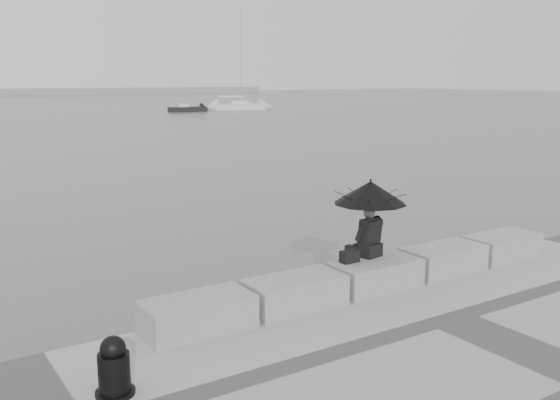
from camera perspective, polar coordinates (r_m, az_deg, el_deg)
ground at (r=11.59m, az=7.10°, el=-9.76°), size 360.00×360.00×0.00m
stone_block_far_left at (r=9.23m, az=-7.54°, el=-10.35°), size 1.60×0.80×0.50m
stone_block_left at (r=10.03m, az=1.35°, el=-8.49°), size 1.60×0.80×0.50m
stone_block_centre at (r=11.03m, az=8.71°, el=-6.78°), size 1.60×0.80×0.50m
stone_block_right at (r=12.18m, az=14.71°, el=-5.29°), size 1.60×0.80×0.50m
stone_block_far_right at (r=13.46m, az=19.61°, el=-4.02°), size 1.60×0.80×0.50m
seated_person at (r=10.99m, az=8.27°, el=0.04°), size 1.29×1.29×1.39m
bag at (r=10.79m, az=6.37°, el=-5.15°), size 0.32×0.18×0.21m
mooring_bollard at (r=7.66m, az=-14.93°, el=-14.81°), size 0.46×0.46×0.72m
sailboat_right at (r=82.90m, az=-3.78°, el=8.59°), size 6.98×4.10×12.90m
small_motorboat at (r=79.41m, az=-8.44°, el=8.23°), size 4.79×1.85×1.10m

